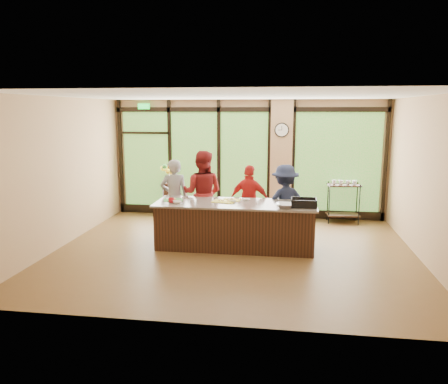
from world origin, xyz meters
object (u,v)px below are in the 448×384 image
(flower_stand, at_px, (172,199))
(bar_cart, at_px, (343,197))
(roasting_pan, at_px, (304,204))
(island_base, at_px, (235,226))
(cook_left, at_px, (174,197))
(cook_right, at_px, (285,203))

(flower_stand, xyz_separation_m, bar_cart, (4.37, -0.12, 0.19))
(roasting_pan, distance_m, bar_cart, 2.73)
(flower_stand, bearing_deg, island_base, -70.00)
(cook_left, height_order, bar_cart, cook_left)
(island_base, distance_m, roasting_pan, 1.45)
(island_base, height_order, flower_stand, flower_stand)
(roasting_pan, bearing_deg, flower_stand, 140.12)
(cook_left, relative_size, bar_cart, 1.60)
(cook_right, bearing_deg, flower_stand, -53.41)
(roasting_pan, height_order, flower_stand, roasting_pan)
(flower_stand, bearing_deg, cook_left, -91.68)
(island_base, height_order, bar_cart, bar_cart)
(roasting_pan, bearing_deg, island_base, 171.33)
(island_base, xyz_separation_m, cook_right, (0.98, 0.67, 0.37))
(island_base, relative_size, roasting_pan, 6.43)
(cook_left, relative_size, roasting_pan, 3.50)
(island_base, relative_size, cook_left, 1.84)
(bar_cart, bearing_deg, cook_right, -136.91)
(cook_left, bearing_deg, roasting_pan, 145.59)
(cook_right, distance_m, bar_cart, 2.19)
(cook_right, height_order, bar_cart, cook_right)
(cook_left, xyz_separation_m, flower_stand, (-0.53, 1.70, -0.40))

